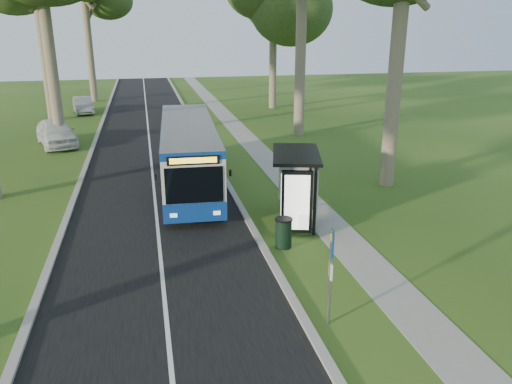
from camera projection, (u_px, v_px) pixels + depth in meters
The scene contains 12 objects.
ground at pixel (265, 251), 17.06m from camera, with size 120.00×120.00×0.00m, color #2B4D18.
road at pixel (153, 176), 25.58m from camera, with size 7.00×100.00×0.02m, color black.
kerb_east at pixel (220, 171), 26.29m from camera, with size 0.25×100.00×0.12m, color #9E9B93.
kerb_west at pixel (81, 179), 24.84m from camera, with size 0.25×100.00×0.12m, color #9E9B93.
centre_line at pixel (153, 175), 25.58m from camera, with size 0.12×100.00×0.01m, color white.
footpath at pixel (275, 168), 26.93m from camera, with size 1.50×100.00×0.02m, color gray.
bus at pixel (189, 154), 23.60m from camera, with size 3.03×11.53×3.02m.
bus_stop_sign at pixel (331, 267), 12.42m from camera, with size 0.13×0.37×2.65m.
bus_shelter at pixel (303, 176), 18.70m from camera, with size 2.52×3.57×2.77m.
litter_bin at pixel (284, 233), 17.23m from camera, with size 0.61×0.61×1.07m.
car_white at pixel (56, 132), 31.72m from camera, with size 2.01×4.99×1.70m, color white.
car_silver at pixel (83, 105), 43.48m from camera, with size 1.46×4.19×1.38m, color #9FA2A7.
Camera 1 is at (-3.69, -15.08, 7.37)m, focal length 35.00 mm.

